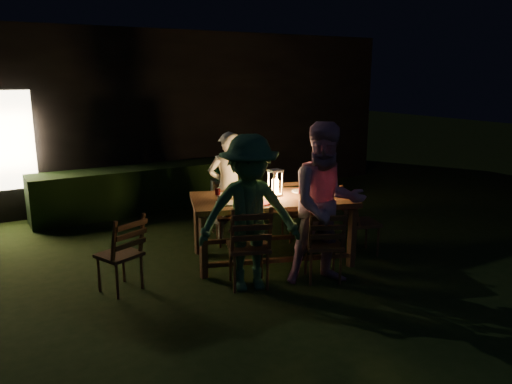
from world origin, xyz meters
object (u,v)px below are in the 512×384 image
dining_table (272,203)px  chair_far_right (296,221)px  chair_near_right (323,257)px  bottle_table (253,187)px  person_opp_left (249,214)px  side_table (221,199)px  bottle_bucket_b (222,183)px  ice_bucket (221,187)px  chair_end (360,233)px  bottle_bucket_a (219,184)px  chair_spare (121,267)px  person_house_side (229,188)px  person_opp_right (327,205)px  chair_near_left (249,261)px  lantern (275,184)px  chair_far_left (230,225)px

dining_table → chair_far_right: size_ratio=2.54×
chair_near_right → bottle_table: (-0.41, 0.96, 0.71)m
bottle_table → person_opp_left: bearing=-122.8°
dining_table → side_table: size_ratio=3.56×
side_table → bottle_bucket_b: bearing=38.7°
ice_bucket → dining_table: bearing=-85.6°
chair_end → bottle_bucket_a: chair_end is taller
dining_table → chair_spare: bearing=-162.0°
person_house_side → person_opp_right: (0.31, -1.84, 0.13)m
bottle_bucket_b → chair_far_right: bearing=-44.3°
person_opp_left → chair_near_left: bearing=90.3°
chair_end → chair_far_right: bearing=-141.3°
chair_end → bottle_bucket_a: bearing=-125.6°
chair_spare → ice_bucket: bearing=11.3°
person_opp_right → bottle_bucket_b: size_ratio=5.91×
person_opp_left → ice_bucket: person_opp_left is taller
chair_near_right → chair_spare: chair_near_right is taller
person_opp_left → lantern: person_opp_left is taller
chair_far_left → lantern: size_ratio=2.61×
person_opp_left → bottle_bucket_a: bearing=93.1°
chair_far_right → ice_bucket: bearing=-29.4°
dining_table → bottle_bucket_b: size_ratio=7.12×
chair_spare → bottle_bucket_b: (1.93, 1.31, 0.52)m
chair_far_right → person_opp_right: 1.73m
chair_spare → ice_bucket: chair_spare is taller
chair_near_right → person_house_side: bearing=126.1°
chair_near_right → bottle_table: bearing=138.8°
person_opp_left → bottle_bucket_a: 1.97m
chair_near_left → side_table: (0.58, 1.89, 0.25)m
dining_table → person_house_side: person_house_side is taller
chair_far_left → person_house_side: person_house_side is taller
dining_table → ice_bucket: ice_bucket is taller
person_opp_left → side_table: person_opp_left is taller
chair_spare → person_opp_left: 1.57m
bottle_bucket_a → dining_table: bearing=-83.3°
chair_far_right → person_opp_right: (-0.61, -1.47, 0.68)m
bottle_table → side_table: (0.14, 1.22, -0.43)m
chair_near_right → ice_bucket: bearing=122.8°
person_house_side → lantern: bearing=123.0°
person_opp_left → bottle_bucket_b: person_opp_left is taller
chair_end → person_opp_right: 1.31m
bottle_bucket_a → bottle_bucket_b: size_ratio=1.00×
chair_spare → chair_far_right: bearing=-12.2°
lantern → ice_bucket: lantern is taller
dining_table → chair_far_left: (-0.17, 0.87, -0.50)m
person_opp_right → bottle_bucket_a: person_opp_right is taller
chair_far_left → bottle_table: bearing=102.6°
chair_far_left → person_house_side: 0.54m
chair_near_left → chair_far_left: chair_near_left is taller
chair_far_right → bottle_bucket_a: bottle_bucket_a is taller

